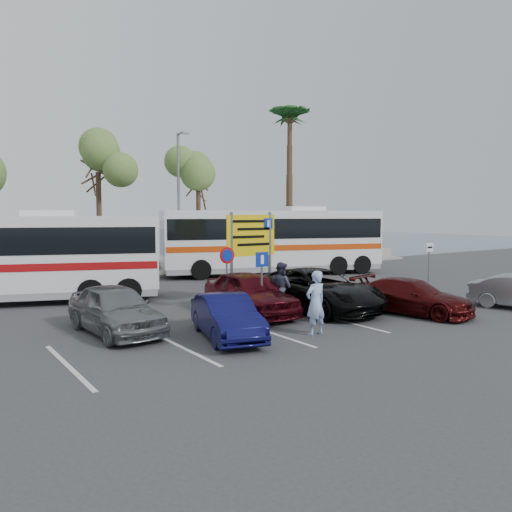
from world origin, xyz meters
TOP-DOWN VIEW (x-y plane):
  - ground at (0.00, 0.00)m, footprint 120.00×120.00m
  - kerb_strip at (0.00, 14.00)m, footprint 44.00×2.40m
  - seawall at (0.00, 16.00)m, footprint 48.00×0.80m
  - sea at (0.00, 60.00)m, footprint 140.00×140.00m
  - tree_mid at (-1.50, 14.00)m, footprint 3.20×3.20m
  - tree_right at (4.50, 14.00)m, footprint 3.20×3.20m
  - palm_tree at (11.50, 14.00)m, footprint 4.80×4.80m
  - street_lamp_right at (3.00, 13.52)m, footprint 0.45×1.15m
  - direction_sign at (1.00, 3.20)m, footprint 2.20×0.12m
  - sign_no_stop at (-0.60, 2.38)m, footprint 0.60×0.08m
  - sign_parking at (-0.20, 0.79)m, footprint 0.50×0.07m
  - sign_taxi at (9.80, 1.49)m, footprint 0.50×0.07m
  - lane_markings at (-1.14, -1.00)m, footprint 12.02×4.20m
  - coach_bus_left at (-6.92, 8.78)m, footprint 11.95×6.45m
  - coach_bus_right at (7.50, 10.50)m, footprint 12.98×6.62m
  - car_silver_a at (-5.00, 1.50)m, footprint 1.95×4.36m
  - car_blue at (-2.60, -0.86)m, footprint 2.27×3.97m
  - car_maroon at (4.60, -1.60)m, footprint 2.61×4.54m
  - car_red at (-0.20, 1.50)m, footprint 2.09×4.60m
  - suv_black at (2.20, 0.74)m, footprint 2.69×5.58m
  - pedestrian_near at (-0.26, -2.00)m, footprint 0.70×0.47m
  - pedestrian_far at (0.89, 1.12)m, footprint 0.71×0.91m

SIDE VIEW (x-z plane):
  - ground at x=0.00m, z-range 0.00..0.00m
  - lane_markings at x=-1.14m, z-range 0.00..0.01m
  - sea at x=0.00m, z-range 0.01..0.01m
  - kerb_strip at x=0.00m, z-range 0.00..0.15m
  - seawall at x=0.00m, z-range 0.00..0.60m
  - car_blue at x=-2.60m, z-range 0.00..1.24m
  - car_maroon at x=4.60m, z-range 0.00..1.24m
  - car_silver_a at x=-5.00m, z-range 0.00..1.45m
  - car_red at x=-0.20m, z-range 0.00..1.53m
  - suv_black at x=2.20m, z-range 0.00..1.53m
  - pedestrian_far at x=0.89m, z-range 0.00..1.83m
  - pedestrian_near at x=-0.26m, z-range 0.00..1.88m
  - sign_taxi at x=9.80m, z-range 0.32..2.52m
  - sign_parking at x=-0.20m, z-range 0.34..2.59m
  - sign_no_stop at x=-0.60m, z-range 0.40..2.75m
  - coach_bus_left at x=-6.92m, z-range -0.13..3.55m
  - coach_bus_right at x=7.50m, z-range -0.14..3.84m
  - direction_sign at x=1.00m, z-range 0.63..4.23m
  - street_lamp_right at x=3.00m, z-range 0.59..8.60m
  - tree_right at x=4.50m, z-range 2.47..9.87m
  - tree_mid at x=-1.50m, z-range 2.65..10.65m
  - palm_tree at x=11.50m, z-range 4.27..15.47m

